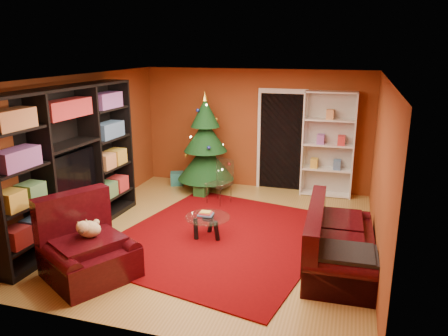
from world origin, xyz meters
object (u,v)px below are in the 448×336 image
(gift_box_teal, at_px, (177,178))
(acrylic_chair, at_px, (219,184))
(armchair, at_px, (89,246))
(gift_box_green, at_px, (201,190))
(media_unit, at_px, (68,165))
(dog, at_px, (89,229))
(coffee_table, at_px, (208,227))
(sofa, at_px, (341,237))
(white_bookshelf, at_px, (328,145))
(christmas_tree, at_px, (205,143))
(gift_box_red, at_px, (195,178))
(rug, at_px, (222,237))

(gift_box_teal, xyz_separation_m, acrylic_chair, (1.29, -0.92, 0.26))
(armchair, bearing_deg, gift_box_green, 24.95)
(media_unit, relative_size, gift_box_green, 12.58)
(gift_box_teal, relative_size, dog, 0.72)
(media_unit, xyz_separation_m, gift_box_green, (1.37, 2.48, -1.10))
(dog, relative_size, coffee_table, 0.54)
(gift_box_green, bearing_deg, media_unit, -118.91)
(dog, bearing_deg, armchair, -135.00)
(armchair, relative_size, sofa, 0.56)
(gift_box_teal, bearing_deg, acrylic_chair, -35.43)
(white_bookshelf, relative_size, coffee_table, 3.05)
(christmas_tree, relative_size, coffee_table, 2.94)
(christmas_tree, distance_m, sofa, 4.04)
(media_unit, relative_size, dog, 8.03)
(gift_box_teal, xyz_separation_m, dog, (0.45, -4.11, 0.53))
(christmas_tree, height_order, white_bookshelf, white_bookshelf)
(gift_box_red, bearing_deg, dog, -88.50)
(media_unit, bearing_deg, armchair, -44.58)
(gift_box_teal, relative_size, armchair, 0.25)
(sofa, bearing_deg, gift_box_green, 50.51)
(christmas_tree, relative_size, white_bookshelf, 0.97)
(gift_box_green, height_order, armchair, armchair)
(gift_box_red, distance_m, armchair, 4.45)
(rug, height_order, gift_box_green, gift_box_green)
(dog, bearing_deg, coffee_table, -5.96)
(coffee_table, relative_size, acrylic_chair, 0.90)
(white_bookshelf, height_order, dog, white_bookshelf)
(christmas_tree, xyz_separation_m, coffee_table, (0.84, -2.35, -0.86))
(christmas_tree, distance_m, dog, 3.96)
(gift_box_green, relative_size, coffee_table, 0.35)
(christmas_tree, bearing_deg, white_bookshelf, 9.41)
(christmas_tree, relative_size, gift_box_teal, 7.56)
(media_unit, distance_m, acrylic_chair, 2.96)
(gift_box_green, relative_size, acrylic_chair, 0.31)
(rug, height_order, white_bookshelf, white_bookshelf)
(media_unit, bearing_deg, dog, -43.26)
(christmas_tree, bearing_deg, acrylic_chair, -54.32)
(media_unit, xyz_separation_m, coffee_table, (2.18, 0.54, -1.04))
(gift_box_green, distance_m, dog, 3.57)
(gift_box_teal, distance_m, sofa, 4.71)
(armchair, bearing_deg, christmas_tree, 25.99)
(white_bookshelf, xyz_separation_m, sofa, (0.43, -3.10, -0.65))
(acrylic_chair, bearing_deg, media_unit, -109.30)
(sofa, relative_size, coffee_table, 2.78)
(coffee_table, bearing_deg, christmas_tree, 109.73)
(gift_box_teal, distance_m, dog, 4.17)
(dog, bearing_deg, media_unit, 74.77)
(white_bookshelf, xyz_separation_m, acrylic_chair, (-2.01, -1.16, -0.68))
(gift_box_green, height_order, sofa, sofa)
(rug, bearing_deg, christmas_tree, 115.01)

